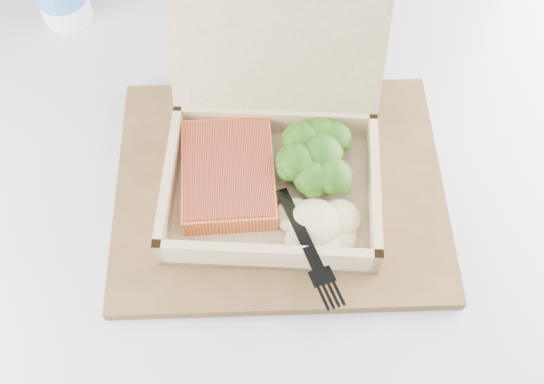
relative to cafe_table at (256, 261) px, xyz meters
name	(u,v)px	position (x,y,z in m)	size (l,w,h in m)	color
cafe_table	(256,261)	(0.00, 0.00, 0.00)	(1.13, 1.13, 0.76)	black
serving_tray	(280,188)	(0.03, 0.00, 0.21)	(0.39, 0.31, 0.02)	brown
takeout_container	(273,139)	(0.04, 0.02, 0.27)	(0.32, 0.33, 0.22)	tan
salmon_fillet	(228,174)	(-0.02, 0.02, 0.24)	(0.11, 0.14, 0.03)	orange
broccoli_pile	(321,159)	(0.08, 0.00, 0.24)	(0.11, 0.11, 0.04)	#3E7B1B
mashed_potatoes	(314,223)	(0.05, -0.08, 0.24)	(0.10, 0.09, 0.03)	#CABB82
plastic_fork	(292,210)	(0.03, -0.06, 0.25)	(0.02, 0.17, 0.03)	black
receipt	(273,69)	(0.09, 0.18, 0.20)	(0.08, 0.16, 0.00)	white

